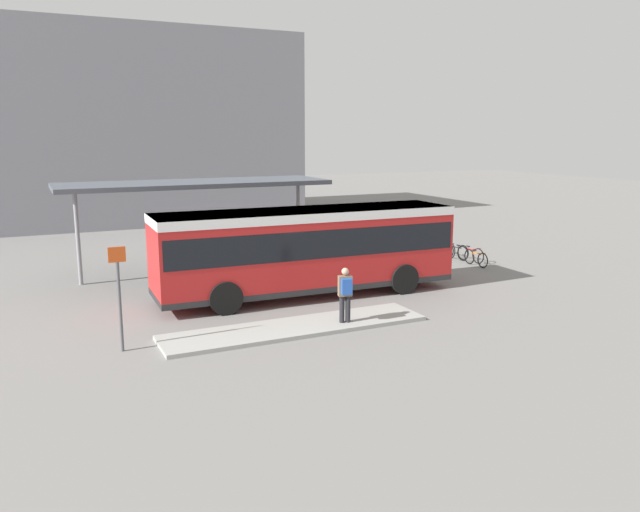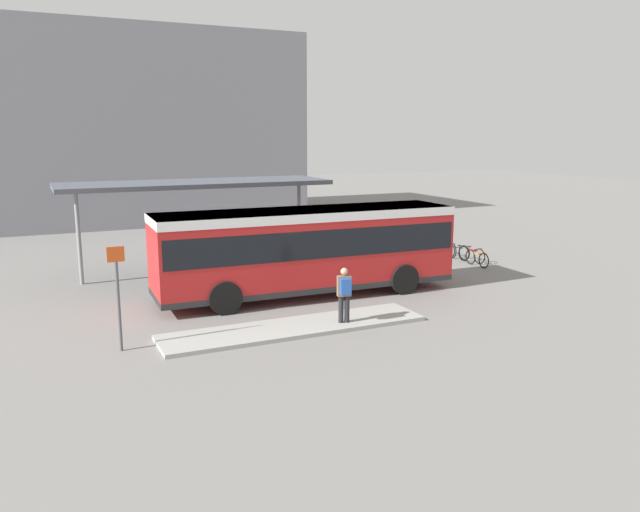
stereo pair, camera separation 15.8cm
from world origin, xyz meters
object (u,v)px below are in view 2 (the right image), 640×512
at_px(pedestrian_waiting, 344,292).
at_px(bicycle_black, 457,252).
at_px(bicycle_orange, 477,258).
at_px(bicycle_red, 472,254).
at_px(city_bus, 307,246).
at_px(platform_sign, 118,294).
at_px(bicycle_green, 447,249).

distance_m(pedestrian_waiting, bicycle_black, 11.61).
distance_m(pedestrian_waiting, bicycle_orange, 10.62).
xyz_separation_m(bicycle_red, bicycle_black, (-0.22, 0.80, -0.01)).
distance_m(city_bus, platform_sign, 7.51).
xyz_separation_m(city_bus, pedestrian_waiting, (-0.49, -3.83, -0.72)).
height_order(city_bus, bicycle_red, city_bus).
distance_m(city_bus, bicycle_red, 9.45).
distance_m(bicycle_red, bicycle_green, 1.61).
xyz_separation_m(pedestrian_waiting, bicycle_red, (9.56, 6.04, -0.72)).
relative_size(pedestrian_waiting, platform_sign, 0.59).
bearing_deg(platform_sign, bicycle_red, 18.78).
bearing_deg(bicycle_orange, bicycle_red, 156.42).
xyz_separation_m(bicycle_orange, bicycle_green, (0.21, 2.41, 0.02)).
bearing_deg(platform_sign, bicycle_orange, 16.49).
height_order(bicycle_red, platform_sign, platform_sign).
bearing_deg(platform_sign, bicycle_black, 21.60).
height_order(bicycle_black, platform_sign, platform_sign).
relative_size(city_bus, bicycle_black, 6.71).
height_order(city_bus, bicycle_orange, city_bus).
relative_size(bicycle_black, bicycle_green, 0.97).
bearing_deg(pedestrian_waiting, bicycle_red, -42.99).
xyz_separation_m(pedestrian_waiting, bicycle_green, (9.41, 7.65, -0.71)).
height_order(city_bus, pedestrian_waiting, city_bus).
bearing_deg(city_bus, bicycle_black, 20.67).
bearing_deg(city_bus, pedestrian_waiting, -95.42).
height_order(pedestrian_waiting, bicycle_orange, pedestrian_waiting).
bearing_deg(bicycle_red, city_bus, -81.38).
xyz_separation_m(pedestrian_waiting, platform_sign, (-6.30, 0.65, 0.49)).
xyz_separation_m(pedestrian_waiting, bicycle_orange, (9.21, 5.24, -0.73)).
relative_size(city_bus, pedestrian_waiting, 6.43).
bearing_deg(bicycle_orange, bicycle_black, 175.39).
distance_m(bicycle_black, bicycle_green, 0.80).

